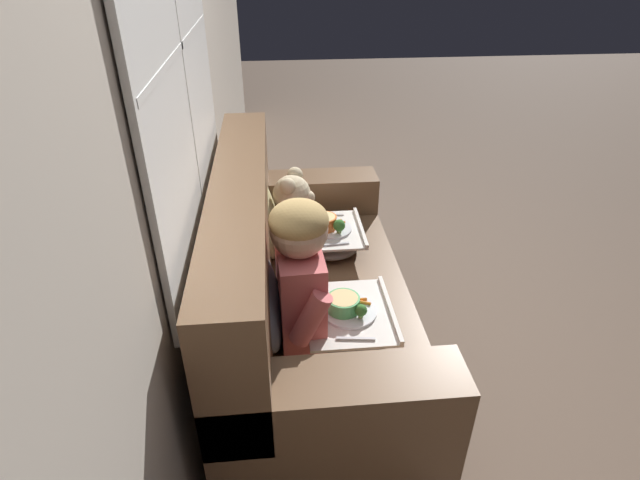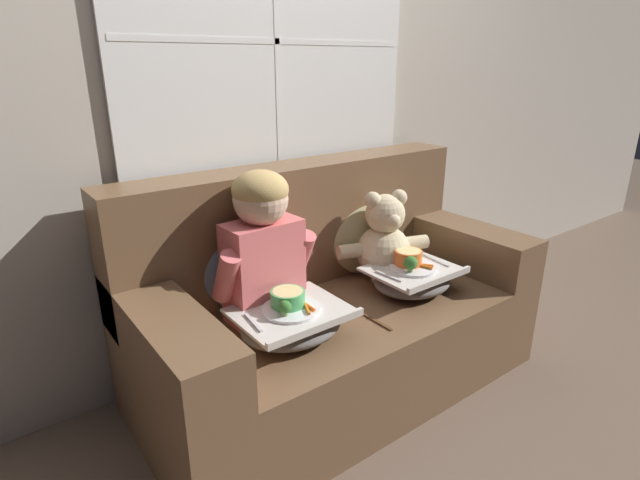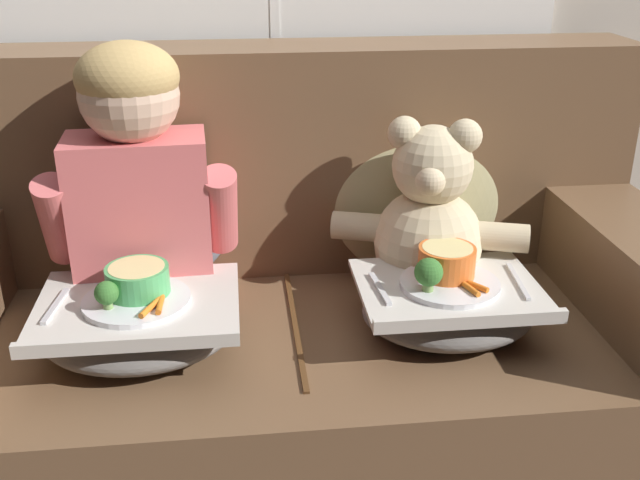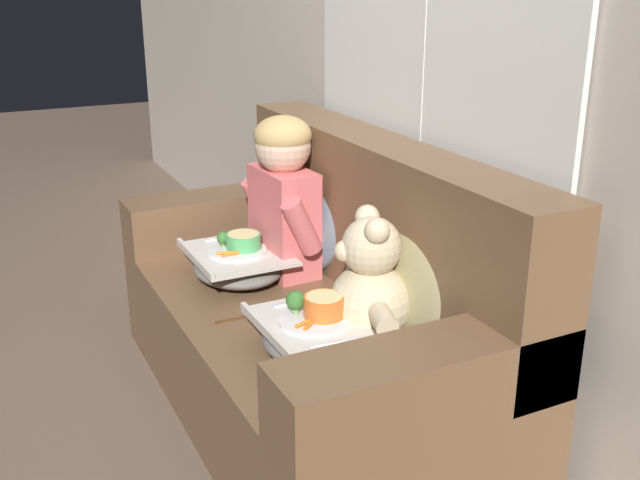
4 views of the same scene
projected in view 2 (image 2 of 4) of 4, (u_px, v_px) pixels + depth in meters
ground_plane at (339, 383)px, 2.30m from camera, size 14.00×14.00×0.00m
wall_back_with_window at (272, 81)px, 2.23m from camera, size 8.00×0.08×2.60m
couch at (330, 309)px, 2.23m from camera, size 1.75×0.84×0.97m
throw_pillow_behind_child at (246, 259)px, 2.07m from camera, size 0.43×0.21×0.45m
throw_pillow_behind_teddy at (364, 229)px, 2.44m from camera, size 0.44×0.21×0.46m
child_figure at (262, 240)px, 1.92m from camera, size 0.43×0.21×0.60m
teddy_bear at (384, 242)px, 2.34m from camera, size 0.45×0.33×0.43m
lap_tray_child at (291, 321)px, 1.87m from camera, size 0.41×0.34×0.18m
lap_tray_teddy at (412, 277)px, 2.24m from camera, size 0.39×0.32×0.19m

